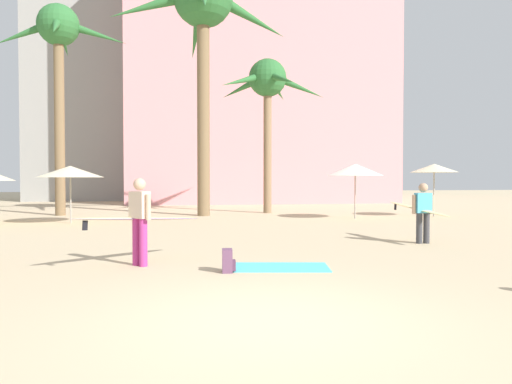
{
  "coord_description": "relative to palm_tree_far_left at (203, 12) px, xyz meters",
  "views": [
    {
      "loc": [
        -1.12,
        -5.52,
        1.7
      ],
      "look_at": [
        0.7,
        5.31,
        1.39
      ],
      "focal_mm": 33.44,
      "sensor_mm": 36.0,
      "label": 1
    }
  ],
  "objects": [
    {
      "name": "cafe_umbrella_3",
      "position": [
        10.21,
        -2.22,
        -7.1
      ],
      "size": [
        2.09,
        2.09,
        2.37
      ],
      "color": "gray",
      "rests_on": "ground"
    },
    {
      "name": "ground",
      "position": [
        -0.11,
        -16.48,
        -9.28
      ],
      "size": [
        120.0,
        120.0,
        0.0
      ],
      "primitive_type": "plane",
      "color": "#C6B28C"
    },
    {
      "name": "cafe_umbrella_0",
      "position": [
        -5.2,
        -2.96,
        -7.31
      ],
      "size": [
        2.48,
        2.48,
        2.19
      ],
      "color": "gray",
      "rests_on": "ground"
    },
    {
      "name": "beach_towel",
      "position": [
        0.71,
        -13.14,
        -9.27
      ],
      "size": [
        2.01,
        1.27,
        0.01
      ],
      "primitive_type": "cube",
      "rotation": [
        0.0,
        0.0,
        -0.17
      ],
      "color": "#4CC6D6",
      "rests_on": "ground"
    },
    {
      "name": "person_near_left",
      "position": [
        -1.93,
        -12.37,
        -8.36
      ],
      "size": [
        2.55,
        2.15,
        1.71
      ],
      "rotation": [
        0.0,
        0.0,
        0.76
      ],
      "color": "#B7337F",
      "rests_on": "ground"
    },
    {
      "name": "palm_tree_left",
      "position": [
        -6.53,
        1.28,
        -1.36
      ],
      "size": [
        6.06,
        5.98,
        9.71
      ],
      "color": "brown",
      "rests_on": "ground"
    },
    {
      "name": "cafe_umbrella_2",
      "position": [
        6.31,
        -2.67,
        -7.2
      ],
      "size": [
        2.38,
        2.38,
        2.34
      ],
      "color": "gray",
      "rests_on": "ground"
    },
    {
      "name": "hotel_tower_gray",
      "position": [
        -4.21,
        19.72,
        2.18
      ],
      "size": [
        16.62,
        8.87,
        22.91
      ],
      "primitive_type": "cube",
      "color": "gray",
      "rests_on": "ground"
    },
    {
      "name": "hotel_pink",
      "position": [
        4.89,
        14.13,
        0.14
      ],
      "size": [
        18.73,
        10.54,
        18.85
      ],
      "primitive_type": "cube",
      "color": "pink",
      "rests_on": "ground"
    },
    {
      "name": "backpack",
      "position": [
        -0.31,
        -13.42,
        -9.08
      ],
      "size": [
        0.26,
        0.31,
        0.42
      ],
      "rotation": [
        0.0,
        0.0,
        6.21
      ],
      "color": "#68415F",
      "rests_on": "ground"
    },
    {
      "name": "palm_tree_center",
      "position": [
        3.26,
        1.26,
        -3.04
      ],
      "size": [
        5.5,
        5.63,
        7.63
      ],
      "color": "#896B4C",
      "rests_on": "ground"
    },
    {
      "name": "palm_tree_far_left",
      "position": [
        0.0,
        0.0,
        0.0
      ],
      "size": [
        8.35,
        7.97,
        11.36
      ],
      "color": "brown",
      "rests_on": "ground"
    },
    {
      "name": "person_mid_left",
      "position": [
        5.16,
        -10.32,
        -8.4
      ],
      "size": [
        0.6,
        2.69,
        1.59
      ],
      "rotation": [
        0.0,
        0.0,
        4.67
      ],
      "color": "#3D3D42",
      "rests_on": "ground"
    }
  ]
}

